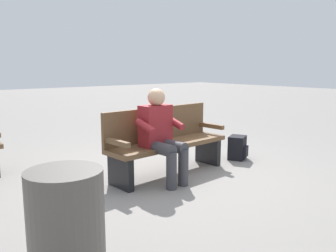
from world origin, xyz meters
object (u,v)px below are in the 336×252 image
bench_near (165,140)px  person_seated (161,133)px  backpack (238,148)px  trash_bin (67,229)px

bench_near → person_seated: (0.27, 0.25, 0.17)m
bench_near → person_seated: bearing=39.2°
bench_near → backpack: size_ratio=4.95×
bench_near → trash_bin: bench_near is taller
person_seated → trash_bin: person_seated is taller
backpack → trash_bin: trash_bin is taller
bench_near → backpack: bearing=170.4°
backpack → trash_bin: (3.42, 1.43, 0.22)m
person_seated → backpack: bearing=-179.9°
person_seated → trash_bin: bearing=31.9°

